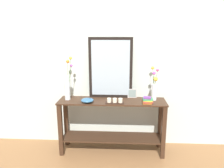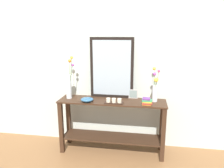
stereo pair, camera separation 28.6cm
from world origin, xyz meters
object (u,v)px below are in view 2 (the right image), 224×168
at_px(console_table, 112,120).
at_px(book_stack, 147,101).
at_px(vase_right, 155,89).
at_px(candle_tray, 114,101).
at_px(mirror_leaning, 112,68).
at_px(picture_frame_small, 133,94).
at_px(decorative_bowl, 87,99).
at_px(tall_vase_left, 69,84).

bearing_deg(console_table, book_stack, -13.53).
bearing_deg(vase_right, candle_tray, -162.29).
distance_m(mirror_leaning, picture_frame_small, 0.47).
relative_size(decorative_bowl, book_stack, 1.24).
bearing_deg(picture_frame_small, decorative_bowl, -157.33).
bearing_deg(mirror_leaning, tall_vase_left, -166.69).
bearing_deg(tall_vase_left, picture_frame_small, 8.22).
bearing_deg(console_table, vase_right, 5.50).
height_order(candle_tray, picture_frame_small, picture_frame_small).
distance_m(picture_frame_small, book_stack, 0.32).
bearing_deg(tall_vase_left, decorative_bowl, -22.95).
relative_size(tall_vase_left, book_stack, 4.42).
height_order(console_table, picture_frame_small, picture_frame_small).
bearing_deg(console_table, mirror_leaning, 100.44).
bearing_deg(vase_right, console_table, -174.50).
bearing_deg(vase_right, tall_vase_left, -178.05).
height_order(tall_vase_left, picture_frame_small, tall_vase_left).
height_order(picture_frame_small, decorative_bowl, picture_frame_small).
relative_size(vase_right, book_stack, 3.33).
bearing_deg(candle_tray, decorative_bowl, 178.96).
bearing_deg(tall_vase_left, book_stack, -6.75).
height_order(mirror_leaning, picture_frame_small, mirror_leaning).
distance_m(tall_vase_left, vase_right, 1.19).
xyz_separation_m(tall_vase_left, picture_frame_small, (0.89, 0.13, -0.14)).
height_order(tall_vase_left, decorative_bowl, tall_vase_left).
relative_size(console_table, picture_frame_small, 11.31).
distance_m(mirror_leaning, book_stack, 0.68).
height_order(console_table, tall_vase_left, tall_vase_left).
height_order(candle_tray, decorative_bowl, candle_tray).
bearing_deg(console_table, decorative_bowl, -161.50).
xyz_separation_m(console_table, candle_tray, (0.04, -0.11, 0.32)).
height_order(vase_right, decorative_bowl, vase_right).
bearing_deg(tall_vase_left, mirror_leaning, 13.31).
xyz_separation_m(console_table, mirror_leaning, (-0.03, 0.15, 0.72)).
bearing_deg(decorative_bowl, mirror_leaning, 41.57).
height_order(console_table, mirror_leaning, mirror_leaning).
bearing_deg(decorative_bowl, tall_vase_left, 157.05).
relative_size(tall_vase_left, candle_tray, 2.47).
bearing_deg(candle_tray, console_table, 110.46).
bearing_deg(candle_tray, vase_right, 17.71).
relative_size(candle_tray, book_stack, 1.79).
height_order(console_table, book_stack, book_stack).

